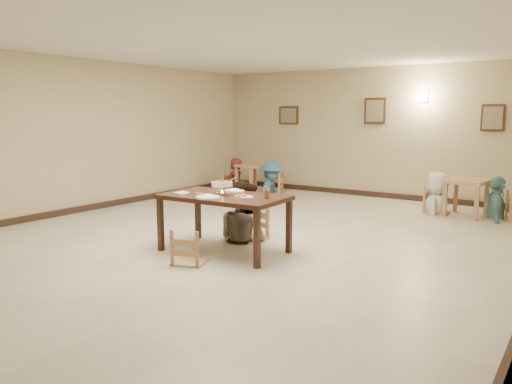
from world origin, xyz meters
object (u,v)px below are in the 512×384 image
Objects in this scene: bg_diner_c at (439,172)px; bg_chair_rl at (438,188)px; chair_near at (190,230)px; bg_chair_lr at (272,175)px; bg_diner_a at (234,158)px; chair_far at (249,208)px; drink_glass at (266,193)px; main_diner at (243,181)px; curry_warmer at (222,184)px; bg_chair_ll at (234,172)px; bg_chair_rr at (497,193)px; main_table at (224,201)px; bg_diner_b at (272,161)px; bg_diner_d at (498,176)px; bg_table_left at (253,170)px; bg_table_right at (467,187)px.

bg_chair_rl is at bearing -0.84° from bg_diner_c.
bg_chair_rl reaches higher than chair_near.
bg_diner_a reaches higher than bg_chair_lr.
chair_far is 6.50× the size of drink_glass.
main_diner is 4.33m from bg_diner_c.
curry_warmer reaches higher than drink_glass.
main_diner is at bearing -151.86° from bg_chair_ll.
chair_near is 0.91× the size of bg_chair_ll.
bg_chair_lr and bg_chair_rr have the same top height.
bg_diner_b reaches higher than main_table.
bg_diner_d is (6.05, -0.05, -0.03)m from bg_diner_a.
bg_diner_b is (0.55, 0.01, 0.25)m from bg_table_left.
bg_diner_c is at bearing 84.38° from bg_diner_a.
bg_chair_rl is 0.99× the size of bg_chair_rr.
bg_chair_rr is (2.81, 5.25, 0.06)m from chair_near.
bg_chair_lr is (-2.14, 5.36, 0.06)m from chair_near.
bg_chair_rl is at bearing 75.84° from bg_diner_d.
bg_chair_lr is at bearing 76.23° from bg_diner_d.
bg_chair_ll is (-3.10, 3.92, -0.44)m from main_diner.
bg_chair_rr is at bearing -100.71° from bg_chair_ll.
curry_warmer reaches higher than bg_chair_rl.
bg_table_right is at bearing -96.82° from bg_chair_rl.
bg_diner_b is at bearing 114.67° from curry_warmer.
bg_diner_c is (4.99, -0.02, 0.33)m from bg_chair_ll.
chair_far is 1.04× the size of bg_chair_ll.
main_diner reaches higher than bg_table_right.
bg_table_left is at bearing 134.21° from chair_far.
curry_warmer is at bearing 117.20° from main_diner.
bg_diner_c is at bearing -0.91° from bg_table_left.
curry_warmer reaches higher than bg_chair_rr.
curry_warmer is at bearing 136.09° from bg_diner_d.
bg_chair_rr is 0.59× the size of bg_diner_a.
drink_glass is at bearing -53.67° from bg_table_left.
bg_diner_d is at bearing 84.12° from bg_diner_a.
bg_diner_b is at bearing 1.21° from bg_table_left.
bg_diner_a is at bearing 122.72° from main_table.
chair_far is at bearing 33.95° from bg_diner_a.
bg_chair_rr is 6.06m from bg_diner_a.
chair_far reaches higher than bg_chair_lr.
bg_chair_ll reaches higher than main_table.
curry_warmer is 5.68m from bg_chair_ll.
bg_table_left is 0.92× the size of bg_chair_ll.
bg_diner_c reaches higher than drink_glass.
bg_chair_ll is at bearing 179.34° from bg_table_right.
chair_near is at bearing -44.54° from bg_chair_rr.
bg_chair_rr is at bearing 87.45° from bg_diner_c.
bg_table_right is (2.42, 3.85, -0.36)m from main_diner.
bg_chair_rr is (2.78, 4.56, -0.23)m from main_table.
bg_diner_a is at bearing -106.61° from bg_chair_lr.
bg_chair_rr is at bearing -112.07° from main_diner.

